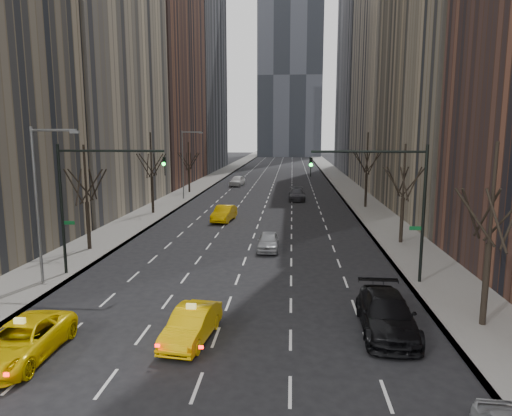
% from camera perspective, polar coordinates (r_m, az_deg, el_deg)
% --- Properties ---
extents(ground, '(400.00, 400.00, 0.00)m').
position_cam_1_polar(ground, '(17.23, -7.40, -21.37)').
color(ground, black).
rests_on(ground, ground).
extents(sidewalk_left, '(4.50, 320.00, 0.15)m').
position_cam_1_polar(sidewalk_left, '(86.33, -5.85, 3.47)').
color(sidewalk_left, slate).
rests_on(sidewalk_left, ground).
extents(sidewalk_right, '(4.50, 320.00, 0.15)m').
position_cam_1_polar(sidewalk_right, '(85.41, 10.57, 3.30)').
color(sidewalk_right, slate).
rests_on(sidewalk_right, ground).
extents(bld_left_far, '(14.00, 28.00, 44.00)m').
position_cam_1_polar(bld_left_far, '(85.23, -13.06, 18.00)').
color(bld_left_far, brown).
rests_on(bld_left_far, ground).
extents(bld_left_deep, '(14.00, 30.00, 60.00)m').
position_cam_1_polar(bld_left_deep, '(115.19, -8.47, 19.83)').
color(bld_left_deep, slate).
rests_on(bld_left_deep, ground).
extents(bld_right_far, '(14.00, 28.00, 50.00)m').
position_cam_1_polar(bld_right_far, '(82.20, 18.44, 20.23)').
color(bld_right_far, '#BDAE91').
rests_on(bld_right_far, ground).
extents(bld_right_deep, '(14.00, 30.00, 58.00)m').
position_cam_1_polar(bld_right_deep, '(112.83, 14.60, 19.34)').
color(bld_right_deep, slate).
rests_on(bld_right_deep, ground).
extents(tree_lw_b, '(3.36, 3.50, 7.82)m').
position_cam_1_polar(tree_lw_b, '(36.22, -20.38, 0.70)').
color(tree_lw_b, black).
rests_on(tree_lw_b, ground).
extents(tree_lw_c, '(3.36, 3.50, 8.74)m').
position_cam_1_polar(tree_lw_c, '(51.03, -12.89, 3.75)').
color(tree_lw_c, black).
rests_on(tree_lw_c, ground).
extents(tree_lw_d, '(3.36, 3.50, 7.36)m').
position_cam_1_polar(tree_lw_d, '(68.40, -8.39, 4.84)').
color(tree_lw_d, black).
rests_on(tree_lw_d, ground).
extents(tree_rw_a, '(3.36, 3.50, 8.28)m').
position_cam_1_polar(tree_rw_a, '(22.82, 27.10, -4.12)').
color(tree_rw_a, black).
rests_on(tree_rw_a, ground).
extents(tree_rw_b, '(3.36, 3.50, 7.82)m').
position_cam_1_polar(tree_rw_b, '(37.86, 17.88, 1.18)').
color(tree_rw_b, black).
rests_on(tree_rw_b, ground).
extents(tree_rw_c, '(3.36, 3.50, 8.74)m').
position_cam_1_polar(tree_rw_c, '(55.39, 13.65, 4.14)').
color(tree_rw_c, black).
rests_on(tree_rw_c, ground).
extents(traffic_mast_left, '(6.69, 0.39, 8.00)m').
position_cam_1_polar(traffic_mast_left, '(29.39, -20.33, 2.31)').
color(traffic_mast_left, black).
rests_on(traffic_mast_left, ground).
extents(traffic_mast_right, '(6.69, 0.39, 8.00)m').
position_cam_1_polar(traffic_mast_right, '(27.32, 16.93, 2.00)').
color(traffic_mast_right, black).
rests_on(traffic_mast_right, ground).
extents(streetlight_near, '(2.83, 0.22, 9.00)m').
position_cam_1_polar(streetlight_near, '(28.41, -25.20, 2.05)').
color(streetlight_near, slate).
rests_on(streetlight_near, ground).
extents(streetlight_far, '(2.83, 0.22, 9.00)m').
position_cam_1_polar(streetlight_far, '(61.20, -8.83, 6.24)').
color(streetlight_far, slate).
rests_on(streetlight_far, ground).
extents(taxi_suv, '(2.48, 5.29, 1.46)m').
position_cam_1_polar(taxi_suv, '(20.76, -27.27, -14.56)').
color(taxi_suv, yellow).
rests_on(taxi_suv, ground).
extents(taxi_sedan, '(2.05, 4.47, 1.42)m').
position_cam_1_polar(taxi_sedan, '(20.26, -8.05, -14.23)').
color(taxi_sedan, '#FDC105').
rests_on(taxi_sedan, ground).
extents(silver_sedan_ahead, '(1.64, 4.01, 1.36)m').
position_cam_1_polar(silver_sedan_ahead, '(34.73, 1.55, -4.17)').
color(silver_sedan_ahead, '#93959A').
rests_on(silver_sedan_ahead, ground).
extents(parked_suv_black, '(2.51, 5.79, 1.66)m').
position_cam_1_polar(parked_suv_black, '(21.62, 16.00, -12.62)').
color(parked_suv_black, black).
rests_on(parked_suv_black, ground).
extents(far_taxi, '(2.18, 4.89, 1.56)m').
position_cam_1_polar(far_taxi, '(46.18, -4.02, -0.68)').
color(far_taxi, '#FFBE05').
rests_on(far_taxi, ground).
extents(far_suv_grey, '(2.23, 5.33, 1.54)m').
position_cam_1_polar(far_suv_grey, '(60.84, 5.13, 1.71)').
color(far_suv_grey, '#323238').
rests_on(far_suv_grey, ground).
extents(far_car_white, '(2.58, 5.24, 1.72)m').
position_cam_1_polar(far_car_white, '(77.35, -2.36, 3.42)').
color(far_car_white, white).
rests_on(far_car_white, ground).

